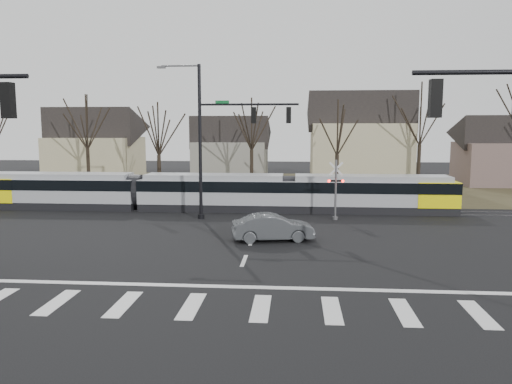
{
  "coord_description": "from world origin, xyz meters",
  "views": [
    {
      "loc": [
        2.33,
        -20.29,
        6.11
      ],
      "look_at": [
        0.0,
        9.0,
        2.3
      ],
      "focal_mm": 35.0,
      "sensor_mm": 36.0,
      "label": 1
    }
  ],
  "objects": [
    {
      "name": "house_a",
      "position": [
        -20.0,
        34.0,
        4.46
      ],
      "size": [
        9.72,
        8.64,
        8.6
      ],
      "color": "tan",
      "rests_on": "ground"
    },
    {
      "name": "crosswalk",
      "position": [
        0.0,
        -4.0,
        0.01
      ],
      "size": [
        27.0,
        2.6,
        0.01
      ],
      "color": "silver",
      "rests_on": "ground"
    },
    {
      "name": "house_d",
      "position": [
        24.0,
        35.0,
        3.97
      ],
      "size": [
        8.64,
        7.56,
        7.65
      ],
      "color": "brown",
      "rests_on": "ground"
    },
    {
      "name": "tree_row",
      "position": [
        2.0,
        26.0,
        5.0
      ],
      "size": [
        59.2,
        7.2,
        10.0
      ],
      "color": "black",
      "rests_on": "ground"
    },
    {
      "name": "house_b",
      "position": [
        -5.0,
        36.0,
        3.97
      ],
      "size": [
        8.64,
        7.56,
        7.65
      ],
      "color": "slate",
      "rests_on": "ground"
    },
    {
      "name": "rail_pair",
      "position": [
        0.0,
        15.8,
        0.03
      ],
      "size": [
        90.0,
        1.52,
        0.06
      ],
      "color": "#59595E",
      "rests_on": "ground"
    },
    {
      "name": "grass_verge",
      "position": [
        0.0,
        32.0,
        0.01
      ],
      "size": [
        140.0,
        28.0,
        0.01
      ],
      "primitive_type": "cube",
      "color": "#38331E",
      "rests_on": "ground"
    },
    {
      "name": "rail_crossing_signal",
      "position": [
        5.0,
        12.79,
        1.89
      ],
      "size": [
        1.08,
        0.36,
        4.0
      ],
      "color": "#59595B",
      "rests_on": "ground"
    },
    {
      "name": "stop_line",
      "position": [
        0.0,
        -1.8,
        0.01
      ],
      "size": [
        28.0,
        0.35,
        0.01
      ],
      "primitive_type": "cube",
      "color": "silver",
      "rests_on": "ground"
    },
    {
      "name": "tram",
      "position": [
        -3.81,
        16.0,
        1.46
      ],
      "size": [
        35.33,
        2.62,
        2.68
      ],
      "color": "gray",
      "rests_on": "ground"
    },
    {
      "name": "sedan",
      "position": [
        1.14,
        6.27,
        0.73
      ],
      "size": [
        3.19,
        4.99,
        1.45
      ],
      "primitive_type": "imported",
      "rotation": [
        0.0,
        0.0,
        1.76
      ],
      "color": "#414447",
      "rests_on": "ground"
    },
    {
      "name": "lane_dashes",
      "position": [
        0.0,
        16.0,
        0.01
      ],
      "size": [
        0.18,
        30.0,
        0.01
      ],
      "color": "silver",
      "rests_on": "ground"
    },
    {
      "name": "signal_pole_far",
      "position": [
        -2.41,
        12.5,
        5.7
      ],
      "size": [
        9.28,
        0.44,
        10.2
      ],
      "color": "black",
      "rests_on": "ground"
    },
    {
      "name": "house_c",
      "position": [
        9.0,
        33.0,
        5.23
      ],
      "size": [
        10.8,
        8.64,
        10.1
      ],
      "color": "tan",
      "rests_on": "ground"
    },
    {
      "name": "ground",
      "position": [
        0.0,
        0.0,
        0.0
      ],
      "size": [
        140.0,
        140.0,
        0.0
      ],
      "primitive_type": "plane",
      "color": "black"
    }
  ]
}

